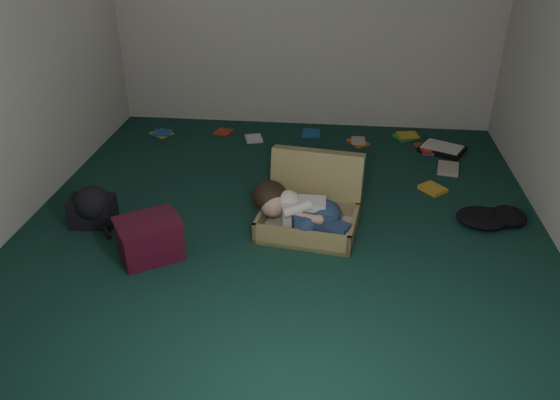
# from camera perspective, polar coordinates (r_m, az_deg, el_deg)

# --- Properties ---
(floor) EXTENTS (4.50, 4.50, 0.00)m
(floor) POSITION_cam_1_polar(r_m,az_deg,el_deg) (4.15, 0.23, -3.22)
(floor) COLOR #153C32
(floor) RESTS_ON ground
(wall_back) EXTENTS (4.50, 0.00, 4.50)m
(wall_back) POSITION_cam_1_polar(r_m,az_deg,el_deg) (5.82, 2.75, 20.03)
(wall_back) COLOR silver
(wall_back) RESTS_ON ground
(wall_front) EXTENTS (4.50, 0.00, 4.50)m
(wall_front) POSITION_cam_1_polar(r_m,az_deg,el_deg) (1.58, -8.38, -6.84)
(wall_front) COLOR silver
(wall_front) RESTS_ON ground
(suitcase) EXTENTS (0.81, 0.79, 0.53)m
(suitcase) POSITION_cam_1_polar(r_m,az_deg,el_deg) (4.18, 3.31, -0.50)
(suitcase) COLOR #9E8D57
(suitcase) RESTS_ON floor
(person) EXTENTS (0.76, 0.45, 0.33)m
(person) POSITION_cam_1_polar(r_m,az_deg,el_deg) (4.01, 2.13, -1.12)
(person) COLOR white
(person) RESTS_ON suitcase
(maroon_bin) EXTENTS (0.54, 0.51, 0.29)m
(maroon_bin) POSITION_cam_1_polar(r_m,az_deg,el_deg) (3.89, -13.48, -3.94)
(maroon_bin) COLOR #501024
(maroon_bin) RESTS_ON floor
(backpack) EXTENTS (0.43, 0.36, 0.24)m
(backpack) POSITION_cam_1_polar(r_m,az_deg,el_deg) (4.41, -19.00, -1.01)
(backpack) COLOR black
(backpack) RESTS_ON floor
(clothing_pile) EXTENTS (0.57, 0.51, 0.15)m
(clothing_pile) POSITION_cam_1_polar(r_m,az_deg,el_deg) (4.57, 20.72, -0.91)
(clothing_pile) COLOR black
(clothing_pile) RESTS_ON floor
(paper_tray) EXTENTS (0.50, 0.46, 0.06)m
(paper_tray) POSITION_cam_1_polar(r_m,az_deg,el_deg) (5.67, 16.57, 5.14)
(paper_tray) COLOR black
(paper_tray) RESTS_ON floor
(book_scatter) EXTENTS (3.11, 1.42, 0.02)m
(book_scatter) POSITION_cam_1_polar(r_m,az_deg,el_deg) (5.57, 6.42, 5.60)
(book_scatter) COLOR gold
(book_scatter) RESTS_ON floor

